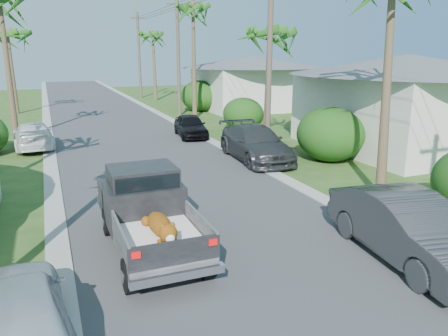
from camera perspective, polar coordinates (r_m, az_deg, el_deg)
name	(u,v)px	position (r m, az deg, el deg)	size (l,w,h in m)	color
road	(114,125)	(31.22, -14.14, 5.42)	(8.00, 100.00, 0.02)	#38383A
curb_left	(47,129)	(30.93, -22.06, 4.73)	(0.60, 100.00, 0.06)	#A5A39E
curb_right	(174,122)	(32.08, -6.50, 6.05)	(0.60, 100.00, 0.06)	#A5A39E
pickup_truck	(146,208)	(11.51, -10.14, -5.20)	(1.98, 5.12, 2.06)	black
parked_car_rn	(408,228)	(11.52, 22.91, -7.28)	(1.70, 4.87, 1.61)	#2F3134
parked_car_rm	(256,143)	(20.48, 4.15, 3.22)	(2.19, 5.39, 1.56)	#303336
parked_car_rf	(191,126)	(26.12, -4.39, 5.50)	(1.57, 3.91, 1.33)	black
parked_car_ln	(17,316)	(8.33, -25.46, -17.06)	(1.67, 4.16, 1.42)	silver
parked_car_lf	(33,136)	(25.01, -23.64, 3.90)	(1.91, 4.70, 1.36)	white
palm_l_d	(7,32)	(39.64, -26.45, 15.63)	(4.40, 4.40, 7.70)	brown
palm_r_b	(269,31)	(23.23, 5.91, 17.38)	(4.40, 4.40, 7.20)	brown
palm_r_c	(193,6)	(33.36, -4.08, 20.37)	(4.40, 4.40, 9.40)	brown
palm_r_d	(153,33)	(46.82, -9.27, 16.96)	(4.40, 4.40, 8.00)	brown
shrub_r_b	(330,134)	(20.76, 13.69, 4.31)	(3.00, 3.30, 2.50)	#1A4212
shrub_r_c	(243,114)	(28.36, 2.52, 7.06)	(2.60, 2.86, 2.10)	#1A4212
shrub_r_d	(200,96)	(37.75, -3.17, 9.39)	(3.20, 3.52, 2.60)	#1A4212
house_right_near	(404,106)	(24.72, 22.41, 7.53)	(8.00, 9.00, 4.80)	silver
house_right_far	(253,84)	(39.58, 3.79, 10.83)	(9.00, 8.00, 4.60)	silver
utility_pole_b	(269,59)	(20.98, 5.95, 13.96)	(1.60, 0.26, 9.00)	brown
utility_pole_c	(178,56)	(34.94, -5.99, 14.32)	(1.60, 0.26, 9.00)	brown
utility_pole_d	(139,55)	(49.52, -11.02, 14.29)	(1.60, 0.26, 9.00)	brown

